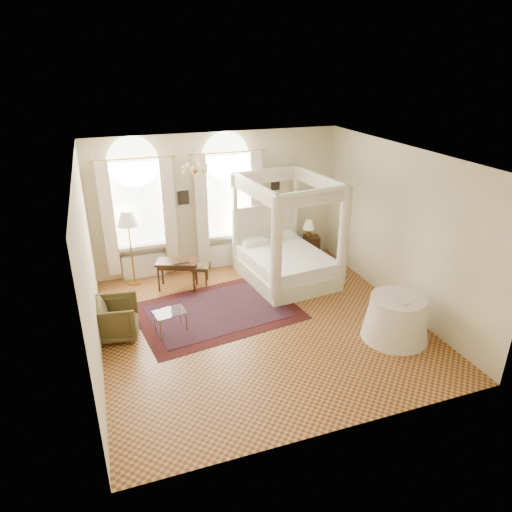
% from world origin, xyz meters
% --- Properties ---
extents(ground, '(6.00, 6.00, 0.00)m').
position_xyz_m(ground, '(0.00, 0.00, 0.00)').
color(ground, '#AD7332').
rests_on(ground, ground).
extents(room_walls, '(6.00, 6.00, 6.00)m').
position_xyz_m(room_walls, '(0.00, 0.00, 1.98)').
color(room_walls, '#FAE6BE').
rests_on(room_walls, ground).
extents(window_left, '(1.62, 0.27, 3.29)m').
position_xyz_m(window_left, '(-1.90, 2.87, 1.49)').
color(window_left, white).
rests_on(window_left, room_walls).
extents(window_right, '(1.62, 0.27, 3.29)m').
position_xyz_m(window_right, '(0.20, 2.87, 1.49)').
color(window_right, white).
rests_on(window_right, room_walls).
extents(chandelier, '(0.51, 0.45, 0.50)m').
position_xyz_m(chandelier, '(-0.90, 1.20, 2.91)').
color(chandelier, '#AD7D39').
rests_on(chandelier, room_walls).
extents(wall_pictures, '(2.54, 0.03, 0.39)m').
position_xyz_m(wall_pictures, '(0.09, 2.97, 1.89)').
color(wall_pictures, black).
rests_on(wall_pictures, room_walls).
extents(canopy_bed, '(2.09, 2.45, 2.44)m').
position_xyz_m(canopy_bed, '(1.23, 1.67, 0.55)').
color(canopy_bed, beige).
rests_on(canopy_bed, ground).
extents(nightstand, '(0.47, 0.45, 0.57)m').
position_xyz_m(nightstand, '(2.38, 2.70, 0.28)').
color(nightstand, '#3E2110').
rests_on(nightstand, ground).
extents(nightstand_lamp, '(0.29, 0.29, 0.43)m').
position_xyz_m(nightstand_lamp, '(2.31, 2.76, 0.85)').
color(nightstand_lamp, '#AD7D39').
rests_on(nightstand_lamp, nightstand).
extents(writing_desk, '(1.01, 0.76, 0.67)m').
position_xyz_m(writing_desk, '(-1.25, 2.07, 0.58)').
color(writing_desk, '#3E2110').
rests_on(writing_desk, ground).
extents(laptop, '(0.34, 0.23, 0.03)m').
position_xyz_m(laptop, '(-1.19, 1.98, 0.69)').
color(laptop, black).
rests_on(laptop, writing_desk).
extents(stool, '(0.49, 0.49, 0.44)m').
position_xyz_m(stool, '(-0.72, 2.15, 0.37)').
color(stool, '#43371C').
rests_on(stool, ground).
extents(armchair, '(0.93, 0.91, 0.75)m').
position_xyz_m(armchair, '(-2.70, 0.51, 0.37)').
color(armchair, '#43391C').
rests_on(armchair, ground).
extents(coffee_table, '(0.66, 0.52, 0.40)m').
position_xyz_m(coffee_table, '(-1.71, 0.37, 0.36)').
color(coffee_table, silver).
rests_on(coffee_table, ground).
extents(floor_lamp, '(0.45, 0.45, 1.75)m').
position_xyz_m(floor_lamp, '(-2.17, 2.66, 1.50)').
color(floor_lamp, '#AD7D39').
rests_on(floor_lamp, ground).
extents(oriental_rug, '(3.49, 2.73, 0.01)m').
position_xyz_m(oriental_rug, '(-0.69, 0.76, 0.01)').
color(oriental_rug, '#441011').
rests_on(oriental_rug, ground).
extents(side_table, '(1.23, 1.23, 0.84)m').
position_xyz_m(side_table, '(2.21, -1.25, 0.41)').
color(side_table, white).
rests_on(side_table, ground).
extents(book, '(0.24, 0.29, 0.02)m').
position_xyz_m(book, '(2.05, -1.44, 0.85)').
color(book, black).
rests_on(book, side_table).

